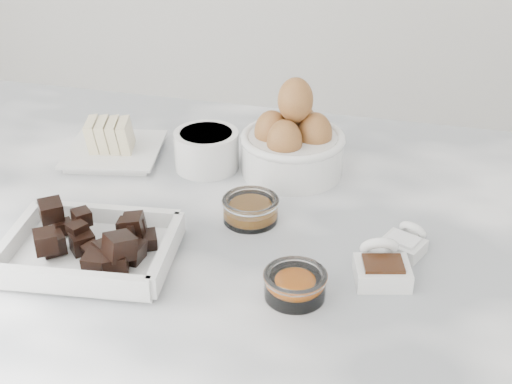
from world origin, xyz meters
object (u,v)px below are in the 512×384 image
Objects in this scene: honey_bowl at (251,209)px; zest_bowl at (295,283)px; chocolate_dish at (90,245)px; vanilla_spoon at (381,266)px; egg_bowl at (293,143)px; butter_plate at (112,144)px; salt_spoon at (405,242)px; sugar_ramekin at (207,149)px.

honey_bowl is 1.04× the size of zest_bowl.
chocolate_dish is 2.49× the size of vanilla_spoon.
zest_bowl is at bearing -77.41° from egg_bowl.
butter_plate is at bearing 109.07° from chocolate_dish.
honey_bowl is (0.16, 0.14, -0.01)m from chocolate_dish.
chocolate_dish reaches higher than salt_spoon.
salt_spoon reaches higher than zest_bowl.
butter_plate is (-0.09, 0.27, -0.00)m from chocolate_dish.
butter_plate is at bearing -176.34° from egg_bowl.
egg_bowl is at bearing 136.64° from salt_spoon.
chocolate_dish is 1.41× the size of egg_bowl.
sugar_ramekin reaches higher than vanilla_spoon.
egg_bowl reaches higher than zest_bowl.
sugar_ramekin is (0.15, 0.00, 0.01)m from butter_plate.
vanilla_spoon is (0.15, -0.23, -0.03)m from egg_bowl.
butter_plate reaches higher than sugar_ramekin.
salt_spoon is (0.46, -0.15, -0.01)m from butter_plate.
zest_bowl is at bearing -146.32° from vanilla_spoon.
chocolate_dish is 0.34m from egg_bowl.
chocolate_dish is at bearing -162.37° from salt_spoon.
honey_bowl is at bearing 121.96° from zest_bowl.
honey_bowl is (0.10, -0.13, -0.01)m from sugar_ramekin.
egg_bowl reaches higher than vanilla_spoon.
chocolate_dish is 0.35m from vanilla_spoon.
butter_plate reaches higher than chocolate_dish.
butter_plate reaches higher than honey_bowl.
chocolate_dish is 0.25m from zest_bowl.
egg_bowl reaches higher than butter_plate.
sugar_ramekin is 0.17m from honey_bowl.
chocolate_dish is at bearing -102.79° from sugar_ramekin.
honey_bowl is 1.06× the size of salt_spoon.
sugar_ramekin is 1.26× the size of honey_bowl.
zest_bowl is at bearing -1.35° from chocolate_dish.
egg_bowl is (0.19, 0.28, 0.03)m from chocolate_dish.
egg_bowl is 1.77× the size of vanilla_spoon.
salt_spoon is (0.20, -0.02, -0.00)m from honey_bowl.
zest_bowl is (0.35, -0.27, -0.00)m from butter_plate.
vanilla_spoon is (0.09, 0.06, -0.00)m from zest_bowl.
sugar_ramekin is 1.10× the size of vanilla_spoon.
sugar_ramekin is 0.33m from zest_bowl.
butter_plate is 2.15× the size of honey_bowl.
chocolate_dish is at bearing -123.48° from egg_bowl.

